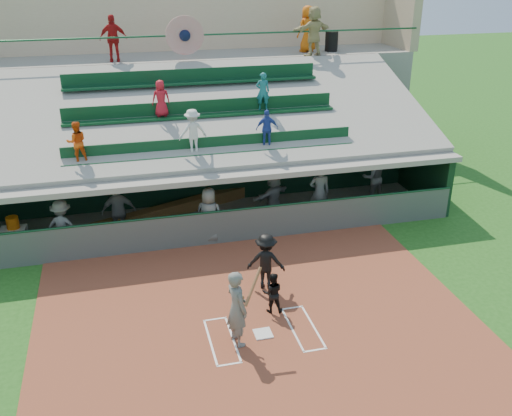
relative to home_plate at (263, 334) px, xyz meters
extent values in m
plane|color=#1E5016|center=(0.00, 0.00, -0.04)|extent=(100.00, 100.00, 0.00)
cube|color=brown|center=(0.00, 0.50, -0.03)|extent=(11.00, 9.00, 0.02)
cube|color=silver|center=(0.00, 0.00, 0.00)|extent=(0.43, 0.43, 0.03)
cube|color=white|center=(-0.75, 0.00, -0.01)|extent=(0.05, 1.80, 0.01)
cube|color=silver|center=(0.75, 0.00, -0.01)|extent=(0.05, 1.80, 0.01)
cube|color=white|center=(-1.30, 0.00, -0.01)|extent=(0.05, 1.80, 0.01)
cube|color=white|center=(1.30, 0.00, -0.01)|extent=(0.05, 1.80, 0.01)
cube|color=white|center=(-1.02, 0.90, -0.01)|extent=(0.60, 0.05, 0.01)
cube|color=white|center=(1.02, 0.90, -0.01)|extent=(0.60, 0.05, 0.01)
cube|color=white|center=(-1.02, -0.90, -0.01)|extent=(0.60, 0.05, 0.01)
cube|color=white|center=(1.02, -0.90, -0.01)|extent=(0.60, 0.05, 0.01)
cube|color=gray|center=(0.00, 6.75, -0.02)|extent=(16.00, 3.50, 0.04)
cube|color=gray|center=(0.00, 13.50, 2.26)|extent=(20.00, 3.00, 4.60)
cube|color=#515752|center=(0.00, 5.00, 0.52)|extent=(16.00, 0.06, 1.10)
cylinder|color=#133D23|center=(0.00, 5.00, 1.09)|extent=(16.00, 0.08, 0.08)
cube|color=black|center=(0.00, 8.50, 1.07)|extent=(16.00, 0.25, 2.20)
cube|color=black|center=(8.00, 6.75, 1.07)|extent=(0.25, 3.50, 2.20)
cube|color=gray|center=(0.00, 6.75, 2.17)|extent=(16.40, 3.90, 0.18)
cube|color=gray|center=(0.00, 10.25, 1.12)|extent=(16.40, 3.50, 2.30)
cube|color=gray|center=(0.00, 11.90, 2.26)|extent=(16.40, 0.30, 4.60)
cube|color=gray|center=(0.00, 8.60, 3.42)|extent=(16.40, 6.51, 2.37)
cube|color=#0D3C1F|center=(0.00, 6.20, 2.62)|extent=(9.40, 0.42, 0.08)
cube|color=#0C371D|center=(0.00, 6.40, 2.88)|extent=(9.40, 0.06, 0.45)
cube|color=#0D3C1D|center=(0.00, 8.10, 3.37)|extent=(9.40, 0.42, 0.08)
cube|color=#0C371B|center=(0.00, 8.30, 3.62)|extent=(9.40, 0.06, 0.45)
cube|color=#0B341C|center=(0.00, 10.00, 4.12)|extent=(9.40, 0.42, 0.08)
cube|color=#0C371D|center=(0.00, 10.20, 4.38)|extent=(9.40, 0.06, 0.45)
imported|color=#D5480C|center=(-4.16, 6.30, 3.28)|extent=(0.66, 0.55, 1.25)
imported|color=silver|center=(-0.63, 6.30, 3.36)|extent=(0.98, 0.65, 1.41)
imported|color=#263F9B|center=(1.80, 6.30, 3.27)|extent=(0.75, 0.37, 1.24)
imported|color=red|center=(-1.40, 8.20, 4.02)|extent=(0.63, 0.44, 1.23)
imported|color=#176268|center=(2.16, 8.20, 4.06)|extent=(0.52, 0.37, 1.32)
cylinder|color=#164628|center=(0.00, 12.00, 5.56)|extent=(20.00, 0.07, 0.07)
cylinder|color=red|center=(0.00, 11.98, 5.56)|extent=(1.50, 0.06, 1.50)
sphere|color=black|center=(0.00, 11.95, 5.56)|extent=(0.44, 0.44, 0.44)
cube|color=tan|center=(0.00, 15.00, 6.16)|extent=(20.00, 0.40, 3.20)
cube|color=tan|center=(10.00, 13.50, 6.16)|extent=(0.40, 3.00, 3.20)
imported|color=#545651|center=(-0.67, -0.14, 0.95)|extent=(0.65, 0.81, 1.92)
cylinder|color=#975D37|center=(-0.32, -0.29, 1.57)|extent=(0.56, 0.54, 0.75)
sphere|color=#936135|center=(-0.54, -0.14, 1.22)|extent=(0.10, 0.10, 0.10)
imported|color=black|center=(0.49, 0.90, 0.54)|extent=(0.61, 0.52, 1.10)
imported|color=black|center=(0.63, 2.08, 0.79)|extent=(1.19, 0.93, 1.61)
cube|color=olive|center=(0.11, 8.04, 0.22)|extent=(13.27, 5.64, 0.42)
cube|color=white|center=(-6.39, 6.22, 0.34)|extent=(0.78, 0.60, 0.67)
cylinder|color=orange|center=(-6.37, 6.24, 0.87)|extent=(0.38, 0.38, 0.38)
imported|color=#5C5F5A|center=(-4.85, 5.60, 0.86)|extent=(1.23, 0.91, 1.70)
imported|color=#5B5D58|center=(-3.15, 6.13, 0.93)|extent=(1.09, 0.46, 1.85)
imported|color=#51544F|center=(-0.38, 5.23, 0.90)|extent=(1.03, 0.87, 1.80)
imported|color=#61635E|center=(2.02, 6.22, 0.88)|extent=(1.66, 1.31, 1.76)
imported|color=#5E625C|center=(3.58, 5.94, 0.99)|extent=(0.76, 0.53, 1.98)
imported|color=#61645E|center=(6.12, 7.03, 0.90)|extent=(0.91, 0.73, 1.80)
cylinder|color=black|center=(6.55, 13.04, 4.98)|extent=(0.56, 0.56, 0.84)
imported|color=#A91313|center=(-2.71, 12.59, 5.46)|extent=(1.05, 0.45, 1.79)
imported|color=#D25B0C|center=(5.46, 13.13, 5.53)|extent=(1.08, 0.86, 1.92)
imported|color=tan|center=(5.37, 12.09, 5.56)|extent=(1.93, 1.17, 1.99)
camera|label=1|loc=(-2.99, -11.04, 8.45)|focal=40.00mm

